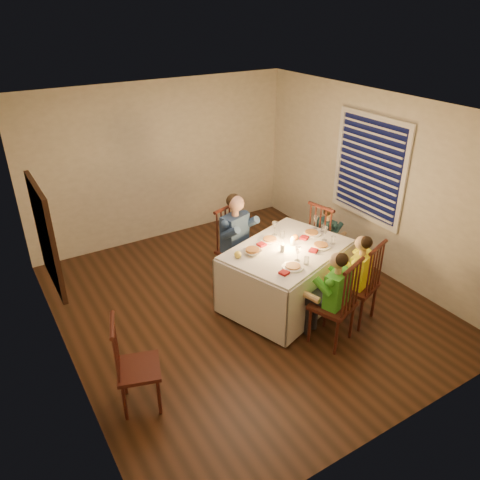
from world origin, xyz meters
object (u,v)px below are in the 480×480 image
child_green (329,339)px  serving_bowl (252,252)px  child_teal (324,270)px  dining_table (287,264)px  chair_adult (237,281)px  chair_near_left (329,339)px  chair_end (324,270)px  adult (237,281)px  child_yellow (352,318)px  chair_near_right (352,318)px  chair_extra (143,403)px

child_green → serving_bowl: size_ratio=5.44×
serving_bowl → child_teal: bearing=9.3°
dining_table → serving_bowl: (-0.46, 0.12, 0.27)m
dining_table → chair_adult: (-0.29, 0.79, -0.59)m
chair_near_left → child_green: size_ratio=0.94×
dining_table → child_teal: 1.22m
child_teal → chair_end: bearing=-11.8°
chair_adult → adult: 0.00m
child_green → serving_bowl: 1.42m
dining_table → child_teal: size_ratio=1.79×
chair_near_left → child_teal: chair_near_left is taller
chair_adult → chair_end: (1.29, -0.44, 0.00)m
chair_near_left → adult: bearing=-100.3°
child_yellow → serving_bowl: size_ratio=5.40×
chair_near_right → adult: 1.75m
chair_extra → child_teal: 3.46m
child_green → child_teal: 1.62m
adult → chair_extra: bearing=-162.7°
chair_near_right → child_green: (-0.54, -0.17, 0.00)m
child_yellow → chair_extra: bearing=-21.2°
chair_near_left → chair_end: bearing=-148.1°
chair_near_left → chair_near_right: bearing=177.3°
adult → child_teal: adult is taller
chair_extra → chair_near_left: bearing=-77.5°
dining_table → chair_end: size_ratio=1.65×
adult → child_green: adult is taller
chair_near_left → chair_extra: chair_near_left is taller
chair_near_right → child_green: 0.57m
chair_end → adult: size_ratio=0.84×
chair_adult → chair_near_left: 1.73m
chair_near_right → chair_extra: size_ratio=1.08×
chair_end → serving_bowl: bearing=87.4°
child_teal → child_green: bearing=129.8°
dining_table → adult: dining_table is taller
dining_table → chair_near_left: size_ratio=1.65×
child_teal → chair_near_left: bearing=129.8°
adult → child_green: (0.28, -1.71, 0.00)m
chair_end → child_yellow: 1.20m
chair_end → chair_near_right: bearing=145.4°
adult → child_yellow: adult is taller
dining_table → chair_extra: (-2.30, -0.68, -0.59)m
adult → child_green: bearing=-99.5°
dining_table → chair_near_right: 1.10m
child_green → chair_extra: bearing=-25.4°
dining_table → child_teal: (1.00, 0.36, -0.59)m
chair_near_left → chair_near_right: (0.54, 0.17, 0.00)m
serving_bowl → chair_extra: bearing=-156.5°
child_teal → chair_extra: bearing=95.6°
chair_adult → chair_extra: (-2.01, -1.48, 0.00)m
child_yellow → serving_bowl: serving_bowl is taller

